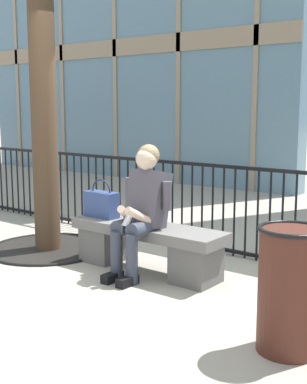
{
  "coord_description": "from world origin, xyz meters",
  "views": [
    {
      "loc": [
        3.04,
        -3.76,
        1.55
      ],
      "look_at": [
        0.0,
        0.1,
        0.75
      ],
      "focal_mm": 49.14,
      "sensor_mm": 36.0,
      "label": 1
    }
  ],
  "objects_px": {
    "stone_bench": "(147,243)",
    "handbag_on_bench": "(101,204)",
    "trash_can": "(290,288)",
    "seated_person_with_phone": "(142,206)"
  },
  "relations": [
    {
      "from": "stone_bench",
      "to": "handbag_on_bench",
      "type": "relative_size",
      "value": 4.13
    },
    {
      "from": "handbag_on_bench",
      "to": "trash_can",
      "type": "xyz_separation_m",
      "value": [
        2.33,
        -0.73,
        -0.17
      ]
    },
    {
      "from": "seated_person_with_phone",
      "to": "trash_can",
      "type": "distance_m",
      "value": 1.83
    },
    {
      "from": "stone_bench",
      "to": "handbag_on_bench",
      "type": "distance_m",
      "value": 0.66
    },
    {
      "from": "handbag_on_bench",
      "to": "trash_can",
      "type": "distance_m",
      "value": 2.45
    },
    {
      "from": "seated_person_with_phone",
      "to": "handbag_on_bench",
      "type": "height_order",
      "value": "seated_person_with_phone"
    },
    {
      "from": "stone_bench",
      "to": "seated_person_with_phone",
      "type": "relative_size",
      "value": 1.32
    },
    {
      "from": "handbag_on_bench",
      "to": "seated_person_with_phone",
      "type": "bearing_deg",
      "value": -10.76
    },
    {
      "from": "trash_can",
      "to": "handbag_on_bench",
      "type": "bearing_deg",
      "value": 162.72
    },
    {
      "from": "seated_person_with_phone",
      "to": "handbag_on_bench",
      "type": "xyz_separation_m",
      "value": [
        -0.62,
        0.12,
        -0.06
      ]
    }
  ]
}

